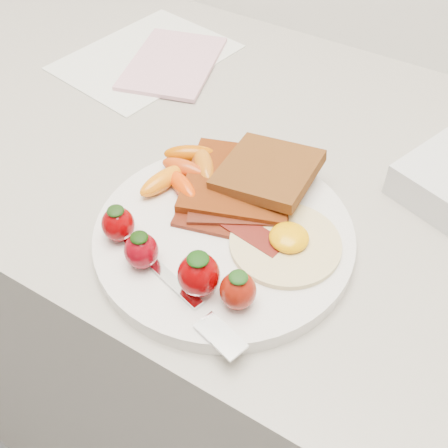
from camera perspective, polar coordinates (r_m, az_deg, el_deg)
The scene contains 11 objects.
counter at distance 1.04m, azimuth 3.17°, elevation -12.59°, with size 2.00×0.60×0.90m, color gray.
plate at distance 0.58m, azimuth 0.00°, elevation -1.28°, with size 0.27×0.27×0.02m, color silver.
toast_lower at distance 0.62m, azimuth 1.66°, elevation 4.30°, with size 0.12×0.12×0.01m, color #4A1704.
toast_upper at distance 0.62m, azimuth 4.47°, elevation 5.41°, with size 0.10×0.10×0.01m, color #462607.
fried_egg at distance 0.56m, azimuth 6.35°, elevation -1.81°, with size 0.15×0.15×0.02m.
bacon_strips at distance 0.58m, azimuth 0.95°, elevation 0.11°, with size 0.12×0.08×0.01m.
baby_carrots at distance 0.63m, azimuth -4.02°, elevation 5.50°, with size 0.08×0.11×0.02m.
strawberries at distance 0.53m, azimuth -4.88°, elevation -3.74°, with size 0.18×0.05×0.05m.
fork at distance 0.52m, azimuth -3.88°, elevation -7.50°, with size 0.17×0.07×0.00m.
paper_sheet at distance 0.89m, azimuth -7.90°, elevation 16.44°, with size 0.19×0.25×0.00m, color silver.
notepad at distance 0.86m, azimuth -5.21°, elevation 15.99°, with size 0.12×0.17×0.01m, color #D89CAB.
Camera 1 is at (0.23, 1.22, 1.34)m, focal length 45.00 mm.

